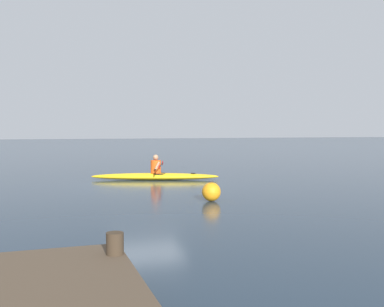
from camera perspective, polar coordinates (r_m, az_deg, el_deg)
name	(u,v)px	position (r m, az deg, el deg)	size (l,w,h in m)	color
ground_plane	(147,184)	(15.94, -5.72, -3.89)	(160.00, 160.00, 0.00)	#1E2D3D
kayak	(155,176)	(17.30, -4.68, -2.90)	(4.80, 2.09, 0.26)	#EAB214
kayaker	(156,166)	(17.26, -4.52, -1.52)	(0.77, 2.23, 0.70)	#E04C14
mooring_buoy_orange_mid	(211,192)	(12.16, 2.45, -4.84)	(0.51, 0.51, 0.55)	orange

